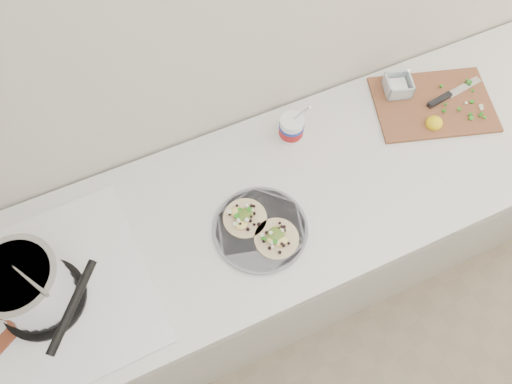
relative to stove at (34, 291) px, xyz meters
name	(u,v)px	position (x,y,z in m)	size (l,w,h in m)	color
counter	(288,239)	(0.83, 0.04, -0.54)	(2.44, 0.66, 0.90)	beige
stove	(34,291)	(0.00, 0.00, 0.00)	(0.61, 0.56, 0.28)	silver
taco_plate	(261,228)	(0.66, -0.05, -0.08)	(0.30, 0.30, 0.04)	slate
tub	(293,126)	(0.90, 0.22, -0.03)	(0.08, 0.08, 0.19)	white
cutboard	(432,100)	(1.42, 0.14, -0.08)	(0.48, 0.40, 0.07)	brown
bacon_plate	(10,337)	(-0.12, -0.06, -0.09)	(0.28, 0.28, 0.02)	tan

